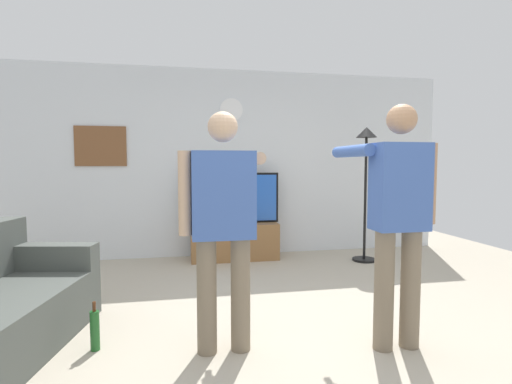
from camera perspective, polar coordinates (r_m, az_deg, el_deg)
The scene contains 10 objects.
ground_plane at distance 3.12m, azimuth 4.78°, elevation -21.24°, with size 8.40×8.40×0.00m, color #B2A893.
back_wall at distance 5.72m, azimuth -3.15°, elevation 4.24°, with size 6.40×0.10×2.70m, color silver.
tv_stand at distance 5.47m, azimuth -3.19°, elevation -7.30°, with size 1.21×0.44×0.51m.
television at distance 5.43m, azimuth -3.29°, elevation -0.89°, with size 1.27×0.07×0.71m.
wall_clock at distance 5.71m, azimuth -3.67°, elevation 12.04°, with size 0.33×0.33×0.03m, color white.
framed_picture at distance 5.72m, azimuth -21.99°, elevation 6.31°, with size 0.68×0.04×0.55m, color brown.
floor_lamp at distance 5.48m, azimuth 15.95°, elevation 3.76°, with size 0.32×0.32×1.84m.
person_standing_nearer_lamp at distance 2.72m, azimuth -4.88°, elevation -3.71°, with size 0.62×0.78×1.70m.
person_standing_nearer_couch at distance 2.95m, azimuth 20.28°, elevation -2.88°, with size 0.56×0.78×1.76m.
beverage_bottle at distance 3.16m, azimuth -22.73°, elevation -18.31°, with size 0.07×0.07×0.36m.
Camera 1 is at (-0.77, -2.72, 1.34)m, focal length 27.04 mm.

